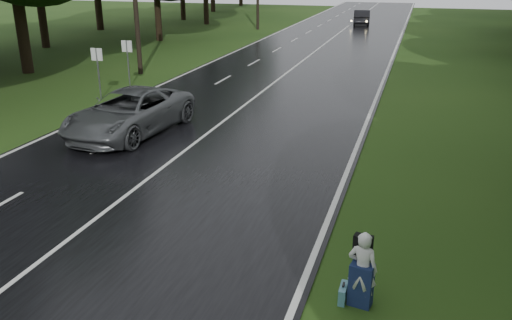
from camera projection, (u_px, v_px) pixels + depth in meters
The scene contains 14 objects.
ground at pixel (35, 267), 11.70m from camera, with size 160.00×160.00×0.00m, color #274514.
road at pixel (273, 83), 29.63m from camera, with size 12.00×140.00×0.04m, color black.
lane_center at pixel (274, 83), 29.62m from camera, with size 0.12×140.00×0.01m, color silver.
grey_car at pixel (130, 112), 20.56m from camera, with size 2.79×6.06×1.68m, color #4F5254.
far_car at pixel (362, 17), 57.93m from camera, with size 1.68×4.81×1.59m, color black.
hitchhiker at pixel (362, 271), 10.18m from camera, with size 0.63×0.59×1.58m.
suitcase at pixel (343, 293), 10.48m from camera, with size 0.14×0.47×0.33m, color teal.
utility_pole_mid at pixel (141, 74), 32.35m from camera, with size 1.80×0.28×9.15m, color black, non-canonical shape.
utility_pole_far at pixel (258, 29), 54.41m from camera, with size 1.80×0.28×10.38m, color black, non-canonical shape.
road_sign_a at pixel (101, 99), 26.25m from camera, with size 0.60×0.10×2.50m, color white, non-canonical shape.
road_sign_b at pixel (130, 87), 28.79m from camera, with size 0.60×0.10×2.50m, color white, non-canonical shape.
tree_left_d at pixel (28, 73), 32.70m from camera, with size 10.01×10.01×15.64m, color black, non-canonical shape.
tree_left_e at pixel (160, 41), 46.48m from camera, with size 8.51×8.51×13.30m, color black, non-canonical shape.
tree_left_f at pixel (207, 24), 59.16m from camera, with size 9.93×9.93×15.51m, color black, non-canonical shape.
Camera 1 is at (7.64, -8.28, 6.26)m, focal length 37.30 mm.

